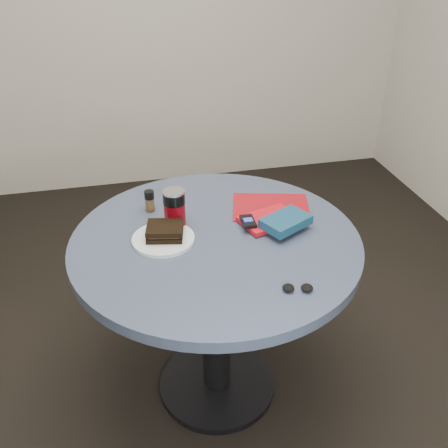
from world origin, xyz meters
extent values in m
plane|color=black|center=(0.00, 0.00, 0.00)|extent=(4.00, 4.00, 0.00)
cylinder|color=black|center=(0.00, 0.00, 0.01)|extent=(0.48, 0.48, 0.03)
cylinder|color=black|center=(0.00, 0.00, 0.37)|extent=(0.11, 0.11, 0.68)
cylinder|color=#343E55|center=(0.00, 0.00, 0.73)|extent=(1.00, 1.00, 0.04)
cylinder|color=silver|center=(-0.18, 0.02, 0.76)|extent=(0.25, 0.25, 0.01)
cube|color=black|center=(-0.17, 0.02, 0.77)|extent=(0.14, 0.12, 0.02)
cube|color=#362414|center=(-0.17, 0.02, 0.78)|extent=(0.12, 0.11, 0.01)
cube|color=black|center=(-0.17, 0.02, 0.80)|extent=(0.14, 0.12, 0.02)
cylinder|color=maroon|center=(-0.12, 0.10, 0.80)|extent=(0.08, 0.08, 0.10)
cylinder|color=black|center=(-0.12, 0.10, 0.87)|extent=(0.08, 0.08, 0.04)
cylinder|color=silver|center=(-0.12, 0.10, 0.89)|extent=(0.08, 0.08, 0.01)
cylinder|color=#4C3A20|center=(-0.20, 0.23, 0.78)|extent=(0.04, 0.04, 0.05)
cylinder|color=black|center=(-0.20, 0.23, 0.82)|extent=(0.04, 0.04, 0.03)
cube|color=maroon|center=(0.25, 0.15, 0.75)|extent=(0.33, 0.28, 0.01)
cube|color=#B70E1A|center=(0.21, 0.05, 0.76)|extent=(0.23, 0.19, 0.02)
cube|color=navy|center=(0.25, -0.01, 0.79)|extent=(0.20, 0.17, 0.03)
cube|color=black|center=(0.12, 0.03, 0.78)|extent=(0.05, 0.08, 0.01)
cube|color=#202DA3|center=(0.12, 0.03, 0.79)|extent=(0.03, 0.03, 0.00)
ellipsoid|color=black|center=(0.15, -0.33, 0.76)|extent=(0.04, 0.04, 0.02)
ellipsoid|color=black|center=(0.20, -0.34, 0.76)|extent=(0.04, 0.04, 0.02)
camera|label=1|loc=(-0.29, -1.41, 1.69)|focal=40.00mm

